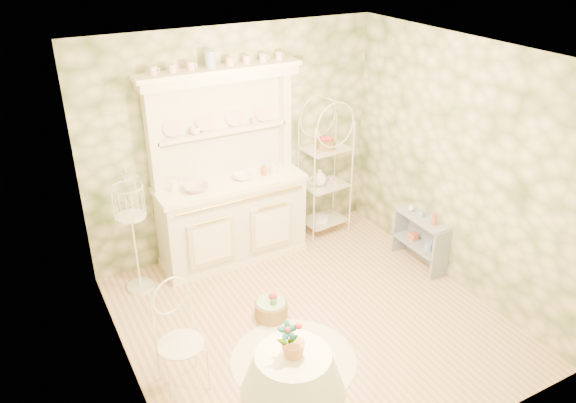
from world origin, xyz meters
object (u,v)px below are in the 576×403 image
floor_basket (271,309)px  round_table (293,390)px  bakers_rack (325,171)px  birdcage_stand (133,233)px  side_shelf (420,243)px  cafe_chair (180,342)px  kitchen_dresser (230,170)px

floor_basket → round_table: bearing=-109.6°
bakers_rack → floor_basket: 2.10m
birdcage_stand → side_shelf: bearing=-19.5°
round_table → floor_basket: (0.46, 1.30, -0.25)m
bakers_rack → cafe_chair: size_ratio=1.78×
kitchen_dresser → bakers_rack: size_ratio=1.34×
side_shelf → kitchen_dresser: bearing=142.4°
kitchen_dresser → birdcage_stand: size_ratio=1.62×
birdcage_stand → bakers_rack: bearing=3.5°
kitchen_dresser → round_table: kitchen_dresser is taller
side_shelf → floor_basket: size_ratio=1.99×
round_table → bakers_rack: bearing=53.8°
bakers_rack → round_table: bakers_rack is taller
birdcage_stand → cafe_chair: bearing=-91.8°
kitchen_dresser → birdcage_stand: (-1.19, -0.11, -0.44)m
kitchen_dresser → side_shelf: bearing=-32.5°
side_shelf → floor_basket: 2.03m
cafe_chair → floor_basket: 1.25m
floor_basket → birdcage_stand: bearing=131.9°
round_table → cafe_chair: size_ratio=0.73×
cafe_chair → birdcage_stand: 1.65m
bakers_rack → floor_basket: (-1.45, -1.32, -0.75)m
kitchen_dresser → birdcage_stand: bearing=-174.5°
bakers_rack → side_shelf: bearing=-71.5°
bakers_rack → birdcage_stand: 2.51m
kitchen_dresser → bakers_rack: (1.31, 0.04, -0.29)m
side_shelf → cafe_chair: cafe_chair is taller
cafe_chair → floor_basket: cafe_chair is taller
round_table → cafe_chair: 1.05m
round_table → birdcage_stand: (-0.59, 2.46, 0.35)m
bakers_rack → cafe_chair: bakers_rack is taller
cafe_chair → birdcage_stand: bearing=71.7°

